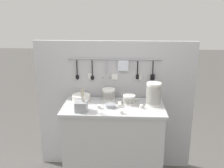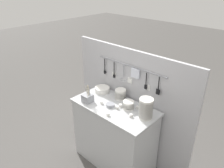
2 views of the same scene
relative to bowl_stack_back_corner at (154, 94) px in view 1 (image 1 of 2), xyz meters
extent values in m
cube|color=#B7BABC|center=(-0.44, -0.05, -0.14)|extent=(1.13, 0.58, 0.03)
cube|color=#B7BABC|center=(-0.44, -0.05, -0.62)|extent=(1.09, 0.55, 0.92)
cube|color=#B2B2B7|center=(-0.44, 0.27, -0.26)|extent=(1.93, 0.04, 1.63)
cylinder|color=#93969E|center=(-0.44, 0.24, 0.34)|extent=(1.08, 0.01, 0.01)
sphere|color=#93969E|center=(-0.98, 0.24, 0.34)|extent=(0.02, 0.02, 0.02)
sphere|color=#93969E|center=(0.09, 0.24, 0.34)|extent=(0.02, 0.02, 0.02)
cylinder|color=black|center=(-0.89, 0.23, 0.24)|extent=(0.01, 0.01, 0.18)
ellipsoid|color=black|center=(-0.89, 0.23, 0.12)|extent=(0.04, 0.02, 0.06)
cylinder|color=#93969E|center=(-0.89, 0.24, 0.33)|extent=(0.01, 0.01, 0.02)
cylinder|color=black|center=(-0.71, 0.23, 0.23)|extent=(0.01, 0.01, 0.19)
ellipsoid|color=black|center=(-0.71, 0.23, 0.12)|extent=(0.04, 0.02, 0.06)
cylinder|color=#93969E|center=(-0.71, 0.24, 0.33)|extent=(0.01, 0.01, 0.02)
cylinder|color=#93969E|center=(-0.54, 0.23, 0.24)|extent=(0.01, 0.01, 0.17)
torus|color=#93969E|center=(-0.54, 0.23, 0.12)|extent=(0.10, 0.10, 0.01)
cylinder|color=#93969E|center=(-0.54, 0.24, 0.33)|extent=(0.01, 0.01, 0.02)
cube|color=silver|center=(-0.35, 0.23, 0.27)|extent=(0.12, 0.02, 0.12)
cylinder|color=#93969E|center=(-0.35, 0.24, 0.33)|extent=(0.01, 0.01, 0.02)
cylinder|color=black|center=(-0.18, 0.23, 0.24)|extent=(0.01, 0.01, 0.17)
cube|color=black|center=(-0.18, 0.23, 0.13)|extent=(0.04, 0.01, 0.06)
cylinder|color=#93969E|center=(-0.18, 0.24, 0.33)|extent=(0.01, 0.01, 0.02)
cylinder|color=black|center=(0.00, 0.23, 0.24)|extent=(0.01, 0.01, 0.17)
cube|color=black|center=(0.00, 0.23, 0.13)|extent=(0.05, 0.01, 0.07)
cylinder|color=#93969E|center=(0.00, 0.24, 0.33)|extent=(0.01, 0.01, 0.02)
cube|color=white|center=(-0.73, 0.25, 0.13)|extent=(0.07, 0.01, 0.07)
cube|color=white|center=(-0.44, 0.25, 0.13)|extent=(0.07, 0.01, 0.07)
cube|color=white|center=(-0.16, 0.25, 0.13)|extent=(0.07, 0.01, 0.07)
cylinder|color=silver|center=(0.00, 0.00, -0.10)|extent=(0.16, 0.16, 0.05)
cylinder|color=silver|center=(0.00, 0.00, -0.07)|extent=(0.16, 0.16, 0.05)
cylinder|color=silver|center=(0.00, 0.00, -0.04)|extent=(0.16, 0.16, 0.05)
cylinder|color=silver|center=(0.00, 0.00, -0.01)|extent=(0.16, 0.16, 0.05)
cylinder|color=silver|center=(0.00, 0.00, 0.01)|extent=(0.16, 0.16, 0.05)
cylinder|color=silver|center=(0.00, 0.00, 0.04)|extent=(0.16, 0.16, 0.05)
cylinder|color=silver|center=(0.00, 0.00, 0.07)|extent=(0.16, 0.16, 0.05)
cylinder|color=silver|center=(0.00, 0.00, 0.10)|extent=(0.16, 0.16, 0.05)
cylinder|color=silver|center=(-0.51, 0.14, -0.10)|extent=(0.15, 0.15, 0.05)
cylinder|color=silver|center=(-0.51, 0.14, -0.08)|extent=(0.15, 0.15, 0.05)
cylinder|color=silver|center=(-0.51, 0.14, -0.05)|extent=(0.15, 0.15, 0.05)
cylinder|color=silver|center=(-0.51, 0.14, -0.02)|extent=(0.15, 0.15, 0.05)
cylinder|color=silver|center=(-0.27, 0.02, -0.11)|extent=(0.14, 0.14, 0.04)
cylinder|color=silver|center=(-0.27, 0.02, -0.09)|extent=(0.14, 0.14, 0.04)
cylinder|color=silver|center=(-0.27, 0.02, -0.06)|extent=(0.14, 0.14, 0.04)
cylinder|color=silver|center=(-0.27, 0.02, -0.04)|extent=(0.14, 0.14, 0.04)
cylinder|color=silver|center=(-0.83, 0.11, -0.12)|extent=(0.22, 0.22, 0.01)
cylinder|color=silver|center=(-0.83, 0.11, -0.11)|extent=(0.22, 0.22, 0.01)
cylinder|color=silver|center=(-0.83, 0.11, -0.10)|extent=(0.22, 0.22, 0.01)
cylinder|color=silver|center=(-0.83, 0.11, -0.10)|extent=(0.22, 0.22, 0.01)
cylinder|color=silver|center=(-0.83, 0.11, -0.09)|extent=(0.22, 0.22, 0.01)
cylinder|color=silver|center=(-0.83, 0.11, -0.08)|extent=(0.22, 0.22, 0.01)
cylinder|color=silver|center=(-0.83, 0.11, -0.07)|extent=(0.22, 0.22, 0.01)
cylinder|color=#93969E|center=(-0.48, -0.10, -0.11)|extent=(0.11, 0.11, 0.04)
cube|color=#93969E|center=(-0.78, -0.22, -0.08)|extent=(0.12, 0.12, 0.10)
cylinder|color=#C6B793|center=(-0.77, -0.19, 0.01)|extent=(0.03, 0.03, 0.18)
cylinder|color=#C6B793|center=(-0.76, -0.21, 0.02)|extent=(0.01, 0.03, 0.19)
cylinder|color=#93969E|center=(-0.75, -0.20, 0.03)|extent=(0.02, 0.03, 0.22)
cylinder|color=#C6B793|center=(-0.75, -0.25, 0.02)|extent=(0.03, 0.01, 0.20)
cylinder|color=#93969E|center=(-0.77, -0.22, 0.03)|extent=(0.04, 0.02, 0.21)
cylinder|color=#C6B793|center=(-0.75, -0.23, 0.03)|extent=(0.03, 0.03, 0.22)
cylinder|color=#93969E|center=(-0.75, -0.21, 0.01)|extent=(0.03, 0.03, 0.17)
cylinder|color=silver|center=(-0.19, 0.10, -0.11)|extent=(0.04, 0.04, 0.04)
cylinder|color=silver|center=(-0.14, -0.10, -0.11)|extent=(0.04, 0.04, 0.04)
cylinder|color=silver|center=(-0.37, -0.02, -0.11)|extent=(0.04, 0.04, 0.04)
cylinder|color=silver|center=(-0.37, -0.08, -0.11)|extent=(0.04, 0.04, 0.04)
cylinder|color=silver|center=(-0.60, -0.13, -0.11)|extent=(0.04, 0.04, 0.04)
cylinder|color=silver|center=(-0.35, -0.27, -0.11)|extent=(0.04, 0.04, 0.04)
camera|label=1|loc=(-0.32, -2.78, 0.94)|focal=42.00mm
camera|label=2|loc=(1.17, -1.82, 1.39)|focal=35.00mm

